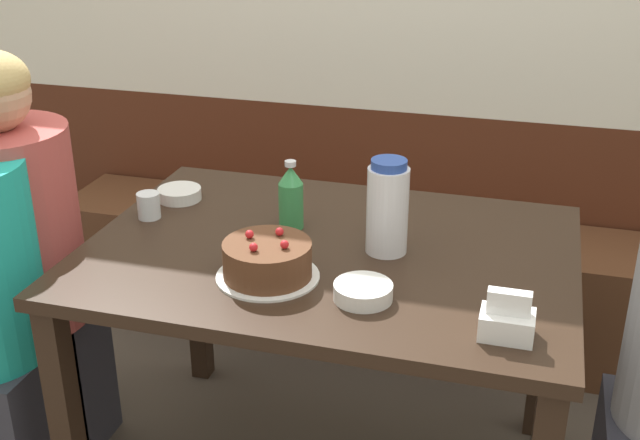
# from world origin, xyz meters

# --- Properties ---
(bench_seat) EXTENTS (2.50, 0.38, 0.45)m
(bench_seat) POSITION_xyz_m (0.00, 0.83, 0.22)
(bench_seat) COLOR #56331E
(bench_seat) RESTS_ON ground_plane
(dining_table) EXTENTS (1.22, 0.88, 0.75)m
(dining_table) POSITION_xyz_m (0.00, 0.00, 0.65)
(dining_table) COLOR black
(dining_table) RESTS_ON ground_plane
(birthday_cake) EXTENTS (0.24, 0.24, 0.11)m
(birthday_cake) POSITION_xyz_m (-0.10, -0.19, 0.79)
(birthday_cake) COLOR white
(birthday_cake) RESTS_ON dining_table
(water_pitcher) EXTENTS (0.10, 0.10, 0.24)m
(water_pitcher) POSITION_xyz_m (0.14, 0.02, 0.87)
(water_pitcher) COLOR white
(water_pitcher) RESTS_ON dining_table
(soju_bottle) EXTENTS (0.07, 0.07, 0.19)m
(soju_bottle) POSITION_xyz_m (-0.13, 0.09, 0.84)
(soju_bottle) COLOR #388E4C
(soju_bottle) RESTS_ON dining_table
(napkin_holder) EXTENTS (0.11, 0.08, 0.11)m
(napkin_holder) POSITION_xyz_m (0.46, -0.30, 0.79)
(napkin_holder) COLOR white
(napkin_holder) RESTS_ON dining_table
(bowl_soup_white) EXTENTS (0.12, 0.12, 0.03)m
(bowl_soup_white) POSITION_xyz_m (-0.50, 0.19, 0.76)
(bowl_soup_white) COLOR white
(bowl_soup_white) RESTS_ON dining_table
(bowl_rice_small) EXTENTS (0.13, 0.13, 0.04)m
(bowl_rice_small) POSITION_xyz_m (0.14, -0.23, 0.77)
(bowl_rice_small) COLOR white
(bowl_rice_small) RESTS_ON dining_table
(glass_water_tall) EXTENTS (0.06, 0.06, 0.07)m
(glass_water_tall) POSITION_xyz_m (-0.52, 0.05, 0.78)
(glass_water_tall) COLOR silver
(glass_water_tall) RESTS_ON dining_table
(person_grey_tee) EXTENTS (0.36, 0.36, 1.21)m
(person_grey_tee) POSITION_xyz_m (-0.87, -0.08, 0.60)
(person_grey_tee) COLOR #33333D
(person_grey_tee) RESTS_ON ground_plane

